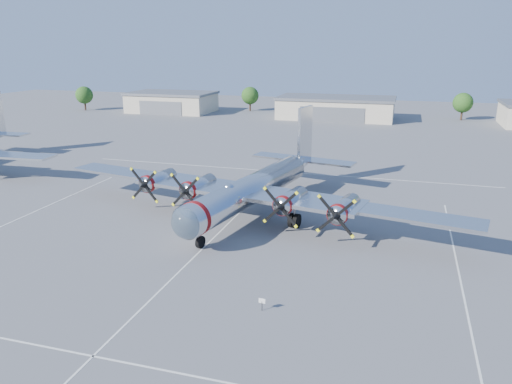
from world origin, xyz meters
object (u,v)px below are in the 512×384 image
(tree_west, at_px, (250,96))
(info_placard, at_px, (262,302))
(hangar_west, at_px, (172,102))
(tree_far_west, at_px, (84,95))
(main_bomber_b29, at_px, (256,214))
(hangar_center, at_px, (336,108))
(tree_east, at_px, (463,103))

(tree_west, height_order, info_placard, tree_west)
(hangar_west, distance_m, info_placard, 109.72)
(hangar_west, distance_m, tree_far_west, 25.36)
(tree_far_west, distance_m, info_placard, 120.78)
(info_placard, bearing_deg, main_bomber_b29, 111.03)
(hangar_center, height_order, main_bomber_b29, hangar_center)
(tree_west, xyz_separation_m, info_placard, (33.23, -103.96, -3.56))
(hangar_west, bearing_deg, tree_east, 4.60)
(tree_far_west, height_order, main_bomber_b29, tree_far_west)
(tree_far_west, bearing_deg, hangar_center, 3.24)
(hangar_west, height_order, tree_far_west, tree_far_west)
(hangar_west, distance_m, hangar_center, 45.00)
(tree_far_west, relative_size, tree_west, 1.00)
(main_bomber_b29, bearing_deg, tree_west, 118.93)
(hangar_west, relative_size, tree_west, 3.40)
(hangar_west, height_order, main_bomber_b29, hangar_west)
(tree_far_west, height_order, tree_east, same)
(hangar_west, relative_size, info_placard, 24.19)
(hangar_center, xyz_separation_m, main_bomber_b29, (1.86, -76.05, -2.71))
(tree_far_west, relative_size, tree_east, 1.00)
(hangar_west, height_order, tree_west, tree_west)
(tree_east, relative_size, info_placard, 7.11)
(tree_far_west, relative_size, main_bomber_b29, 0.14)
(tree_east, bearing_deg, hangar_center, -168.62)
(hangar_center, height_order, tree_west, tree_west)
(tree_far_west, relative_size, info_placard, 7.11)
(hangar_center, bearing_deg, tree_west, 162.18)
(hangar_center, relative_size, tree_far_west, 4.31)
(hangar_center, bearing_deg, tree_far_west, -176.76)
(hangar_center, xyz_separation_m, tree_far_west, (-70.00, -3.96, 1.51))
(hangar_center, relative_size, tree_west, 4.31)
(info_placard, bearing_deg, tree_west, 110.99)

